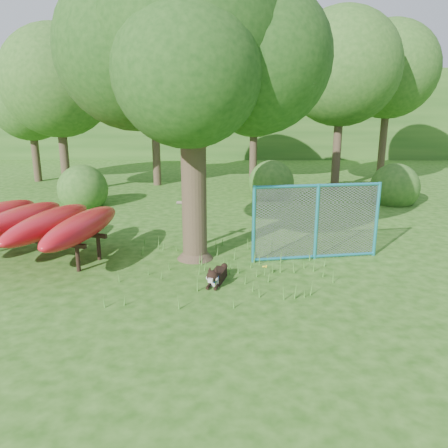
{
  "coord_description": "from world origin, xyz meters",
  "views": [
    {
      "loc": [
        0.28,
        -8.11,
        3.49
      ],
      "look_at": [
        0.2,
        1.2,
        1.0
      ],
      "focal_mm": 35.0,
      "sensor_mm": 36.0,
      "label": 1
    }
  ],
  "objects_px": {
    "husky_dog": "(216,276)",
    "kayak_rack": "(32,222)",
    "oak_tree": "(190,44)",
    "fence_section": "(317,222)"
  },
  "relations": [
    {
      "from": "oak_tree",
      "to": "husky_dog",
      "type": "relative_size",
      "value": 7.28
    },
    {
      "from": "husky_dog",
      "to": "fence_section",
      "type": "xyz_separation_m",
      "value": [
        2.31,
        1.55,
        0.75
      ]
    },
    {
      "from": "kayak_rack",
      "to": "husky_dog",
      "type": "distance_m",
      "value": 4.65
    },
    {
      "from": "oak_tree",
      "to": "husky_dog",
      "type": "distance_m",
      "value": 4.94
    },
    {
      "from": "husky_dog",
      "to": "kayak_rack",
      "type": "bearing_deg",
      "value": 174.83
    },
    {
      "from": "oak_tree",
      "to": "kayak_rack",
      "type": "xyz_separation_m",
      "value": [
        -3.77,
        -0.1,
        -3.9
      ]
    },
    {
      "from": "kayak_rack",
      "to": "fence_section",
      "type": "distance_m",
      "value": 6.65
    },
    {
      "from": "kayak_rack",
      "to": "husky_dog",
      "type": "xyz_separation_m",
      "value": [
        4.34,
        -1.5,
        -0.75
      ]
    },
    {
      "from": "kayak_rack",
      "to": "husky_dog",
      "type": "height_order",
      "value": "kayak_rack"
    },
    {
      "from": "fence_section",
      "to": "husky_dog",
      "type": "bearing_deg",
      "value": -155.69
    }
  ]
}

